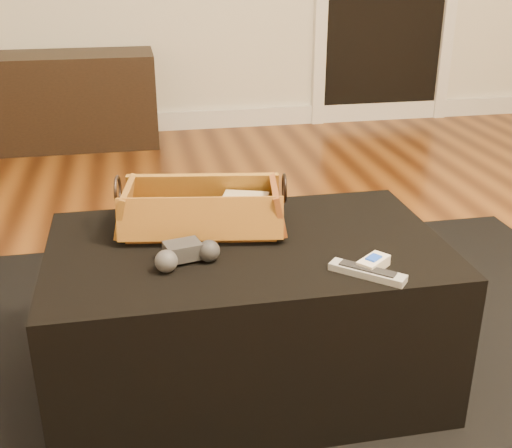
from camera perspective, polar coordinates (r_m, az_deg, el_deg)
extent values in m
cube|color=brown|center=(1.90, 3.39, -13.09)|extent=(5.00, 5.50, 0.01)
cube|color=white|center=(4.36, -5.53, 9.19)|extent=(5.00, 0.04, 0.12)
cube|color=black|center=(4.11, -18.88, 10.27)|extent=(1.40, 0.45, 0.55)
cube|color=black|center=(1.81, -0.45, -14.70)|extent=(2.60, 2.00, 0.01)
cube|color=black|center=(1.73, -0.79, -8.04)|extent=(1.00, 0.60, 0.42)
cube|color=black|center=(1.69, -5.54, 0.17)|extent=(0.23, 0.06, 0.02)
cube|color=tan|center=(1.72, -0.95, 1.51)|extent=(0.14, 0.12, 0.07)
cube|color=#A96126|center=(1.71, -4.76, -0.21)|extent=(0.41, 0.23, 0.02)
cube|color=#AA7526|center=(1.78, -4.70, 2.87)|extent=(0.42, 0.10, 0.11)
cube|color=#A06724|center=(1.60, -4.97, 0.46)|extent=(0.42, 0.10, 0.11)
cube|color=brown|center=(1.69, 1.95, 1.82)|extent=(0.07, 0.21, 0.11)
cube|color=#965F21|center=(1.71, -11.53, 1.61)|extent=(0.07, 0.21, 0.11)
torus|color=black|center=(1.67, 2.53, 3.22)|extent=(0.02, 0.08, 0.08)
torus|color=#332822|center=(1.70, -12.19, 2.97)|extent=(0.02, 0.08, 0.08)
cube|color=#2A2A2C|center=(1.53, -6.53, -2.35)|extent=(0.10, 0.08, 0.04)
sphere|color=#3A393D|center=(1.49, -7.98, -3.29)|extent=(0.07, 0.07, 0.05)
sphere|color=#282729|center=(1.53, -4.21, -2.40)|extent=(0.07, 0.07, 0.05)
cube|color=#B2B6BA|center=(1.49, 9.86, -4.27)|extent=(0.16, 0.15, 0.02)
cube|color=black|center=(1.48, 9.89, -3.92)|extent=(0.12, 0.11, 0.00)
cube|color=silver|center=(1.52, 10.38, -3.49)|extent=(0.09, 0.09, 0.03)
cube|color=blue|center=(1.51, 10.42, -2.98)|extent=(0.04, 0.04, 0.01)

